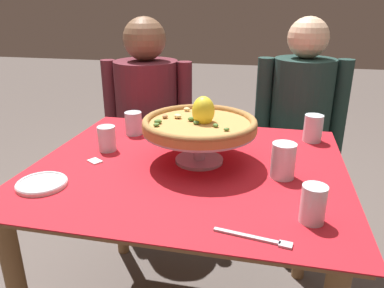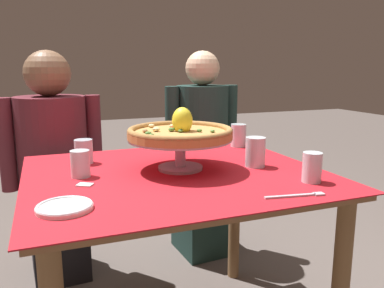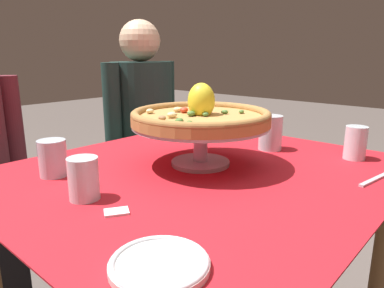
# 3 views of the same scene
# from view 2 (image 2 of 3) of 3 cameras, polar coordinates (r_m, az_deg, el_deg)

# --- Properties ---
(dining_table) EXTENTS (1.08, 0.95, 0.74)m
(dining_table) POSITION_cam_2_polar(r_m,az_deg,el_deg) (1.50, -2.43, -8.28)
(dining_table) COLOR olive
(dining_table) RESTS_ON ground
(pizza_stand) EXTENTS (0.40, 0.40, 0.12)m
(pizza_stand) POSITION_cam_2_polar(r_m,az_deg,el_deg) (1.48, -1.74, -0.32)
(pizza_stand) COLOR #B7B7C1
(pizza_stand) RESTS_ON dining_table
(pizza) EXTENTS (0.40, 0.40, 0.12)m
(pizza) POSITION_cam_2_polar(r_m,az_deg,el_deg) (1.47, -1.75, 1.82)
(pizza) COLOR #BC8447
(pizza) RESTS_ON pizza_stand
(water_glass_front_right) EXTENTS (0.07, 0.07, 0.10)m
(water_glass_front_right) POSITION_cam_2_polar(r_m,az_deg,el_deg) (1.39, 17.20, -3.58)
(water_glass_front_right) COLOR silver
(water_glass_front_right) RESTS_ON dining_table
(water_glass_back_left) EXTENTS (0.07, 0.07, 0.10)m
(water_glass_back_left) POSITION_cam_2_polar(r_m,az_deg,el_deg) (1.64, -15.61, -1.22)
(water_glass_back_left) COLOR silver
(water_glass_back_left) RESTS_ON dining_table
(water_glass_side_left) EXTENTS (0.07, 0.07, 0.10)m
(water_glass_side_left) POSITION_cam_2_polar(r_m,az_deg,el_deg) (1.45, -16.07, -3.00)
(water_glass_side_left) COLOR silver
(water_glass_side_left) RESTS_ON dining_table
(water_glass_side_right) EXTENTS (0.08, 0.08, 0.12)m
(water_glass_side_right) POSITION_cam_2_polar(r_m,az_deg,el_deg) (1.55, 9.28, -1.40)
(water_glass_side_right) COLOR white
(water_glass_side_right) RESTS_ON dining_table
(water_glass_back_right) EXTENTS (0.08, 0.08, 0.11)m
(water_glass_back_right) POSITION_cam_2_polar(r_m,az_deg,el_deg) (1.93, 6.84, 1.11)
(water_glass_back_right) COLOR silver
(water_glass_back_right) RESTS_ON dining_table
(side_plate) EXTENTS (0.16, 0.16, 0.02)m
(side_plate) POSITION_cam_2_polar(r_m,az_deg,el_deg) (1.14, -18.22, -8.76)
(side_plate) COLOR white
(side_plate) RESTS_ON dining_table
(dinner_fork) EXTENTS (0.19, 0.05, 0.01)m
(dinner_fork) POSITION_cam_2_polar(r_m,az_deg,el_deg) (1.24, 15.35, -7.31)
(dinner_fork) COLOR #B7B7C1
(dinner_fork) RESTS_ON dining_table
(sugar_packet) EXTENTS (0.06, 0.06, 0.00)m
(sugar_packet) POSITION_cam_2_polar(r_m,az_deg,el_deg) (1.35, -15.46, -5.81)
(sugar_packet) COLOR white
(sugar_packet) RESTS_ON dining_table
(diner_left) EXTENTS (0.51, 0.38, 1.21)m
(diner_left) POSITION_cam_2_polar(r_m,az_deg,el_deg) (2.17, -19.58, -3.63)
(diner_left) COLOR black
(diner_left) RESTS_ON ground
(diner_right) EXTENTS (0.46, 0.34, 1.22)m
(diner_right) POSITION_cam_2_polar(r_m,az_deg,el_deg) (2.32, 1.49, -2.56)
(diner_right) COLOR #1E3833
(diner_right) RESTS_ON ground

